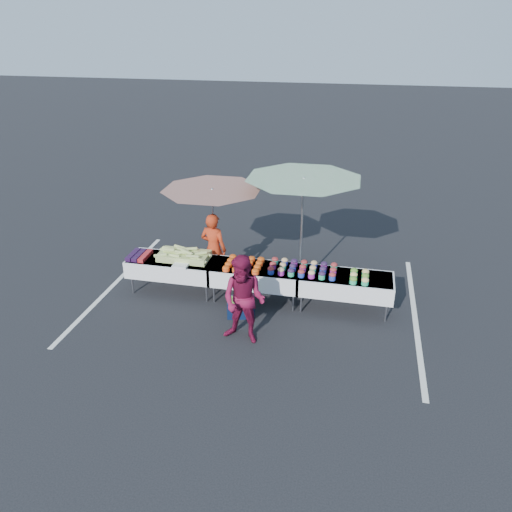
% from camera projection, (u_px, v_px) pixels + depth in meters
% --- Properties ---
extents(ground, '(80.00, 80.00, 0.00)m').
position_uv_depth(ground, '(256.00, 299.00, 10.42)').
color(ground, black).
extents(stripe_left, '(0.10, 5.00, 0.00)m').
position_uv_depth(stripe_left, '(115.00, 283.00, 11.03)').
color(stripe_left, silver).
rests_on(stripe_left, ground).
extents(stripe_right, '(0.10, 5.00, 0.00)m').
position_uv_depth(stripe_right, '(415.00, 317.00, 9.80)').
color(stripe_right, silver).
rests_on(stripe_right, ground).
extents(table_left, '(1.86, 0.81, 0.75)m').
position_uv_depth(table_left, '(173.00, 266.00, 10.51)').
color(table_left, white).
rests_on(table_left, ground).
extents(table_center, '(1.86, 0.81, 0.75)m').
position_uv_depth(table_center, '(256.00, 274.00, 10.17)').
color(table_center, white).
rests_on(table_center, ground).
extents(table_right, '(1.86, 0.81, 0.75)m').
position_uv_depth(table_right, '(345.00, 283.00, 9.82)').
color(table_right, white).
rests_on(table_right, ground).
extents(berry_punnets, '(0.40, 0.54, 0.08)m').
position_uv_depth(berry_punnets, '(139.00, 255.00, 10.51)').
color(berry_punnets, black).
rests_on(berry_punnets, table_left).
extents(corn_pile, '(1.16, 0.57, 0.26)m').
position_uv_depth(corn_pile, '(184.00, 255.00, 10.39)').
color(corn_pile, '#A5B95F').
rests_on(corn_pile, table_left).
extents(plastic_bags, '(0.30, 0.25, 0.05)m').
position_uv_depth(plastic_bags, '(181.00, 265.00, 10.11)').
color(plastic_bags, white).
rests_on(plastic_bags, table_left).
extents(carrot_bowls, '(0.75, 0.69, 0.11)m').
position_uv_depth(carrot_bowls, '(244.00, 264.00, 10.11)').
color(carrot_bowls, '#F24E1A').
rests_on(carrot_bowls, table_center).
extents(potato_cups, '(1.34, 0.58, 0.16)m').
position_uv_depth(potato_cups, '(303.00, 268.00, 9.88)').
color(potato_cups, '#243CAB').
rests_on(potato_cups, table_right).
extents(bean_baskets, '(0.36, 0.50, 0.15)m').
position_uv_depth(bean_baskets, '(359.00, 276.00, 9.58)').
color(bean_baskets, '#2BAF77').
rests_on(bean_baskets, table_right).
extents(vendor, '(0.66, 0.50, 1.62)m').
position_uv_depth(vendor, '(214.00, 249.00, 10.76)').
color(vendor, '#BA3115').
rests_on(vendor, ground).
extents(customer, '(0.90, 0.76, 1.67)m').
position_uv_depth(customer, '(244.00, 300.00, 8.74)').
color(customer, maroon).
rests_on(customer, ground).
extents(umbrella_left, '(2.79, 2.79, 2.16)m').
position_uv_depth(umbrella_left, '(212.00, 198.00, 10.30)').
color(umbrella_left, black).
rests_on(umbrella_left, ground).
extents(umbrella_right, '(3.12, 3.12, 2.45)m').
position_uv_depth(umbrella_right, '(303.00, 188.00, 10.01)').
color(umbrella_right, black).
rests_on(umbrella_right, ground).
extents(storage_bin, '(0.61, 0.50, 0.35)m').
position_uv_depth(storage_bin, '(241.00, 307.00, 9.80)').
color(storage_bin, '#0B1938').
rests_on(storage_bin, ground).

